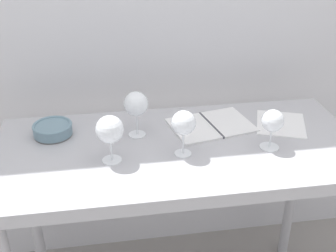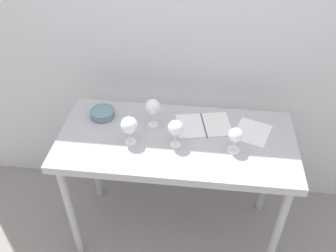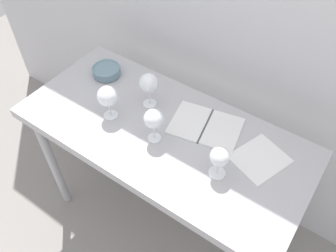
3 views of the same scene
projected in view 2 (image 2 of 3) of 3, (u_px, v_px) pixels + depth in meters
name	position (u px, v px, depth m)	size (l,w,h in m)	color
ground_plane	(175.00, 228.00, 2.69)	(6.00, 6.00, 0.00)	gray
back_wall	(185.00, 38.00, 2.24)	(3.80, 0.04, 2.60)	silver
steel_counter	(176.00, 151.00, 2.18)	(1.40, 0.65, 0.90)	#ADADB2
wine_glass_near_right	(236.00, 136.00, 1.96)	(0.08, 0.08, 0.16)	white
wine_glass_near_left	(129.00, 126.00, 2.00)	(0.10, 0.10, 0.18)	white
wine_glass_far_left	(153.00, 108.00, 2.12)	(0.10, 0.10, 0.18)	white
wine_glass_near_center	(176.00, 128.00, 1.98)	(0.09, 0.09, 0.17)	white
open_notebook	(204.00, 125.00, 2.20)	(0.36, 0.29, 0.01)	silver
tasting_sheet_upper	(252.00, 132.00, 2.15)	(0.19, 0.22, 0.00)	white
tasting_bowl	(103.00, 113.00, 2.25)	(0.16, 0.16, 0.05)	#4C4C4C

